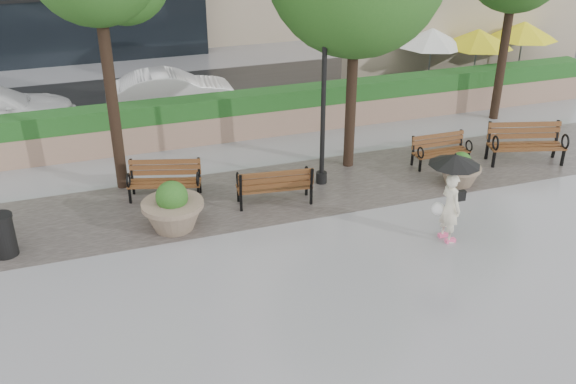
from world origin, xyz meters
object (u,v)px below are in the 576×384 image
object	(u,v)px
bench_4	(525,152)
car_right	(171,92)
bench_1	(165,188)
bench_3	(440,156)
planter_left	(173,211)
planter_right	(460,172)
pedestrian	(452,189)
lamppost	(323,117)
bench_2	(275,193)
trash_bin	(3,236)

from	to	relation	value
bench_4	car_right	bearing A→B (deg)	154.93
bench_1	car_right	bearing A→B (deg)	95.11
bench_3	planter_left	world-z (taller)	planter_left
planter_right	pedestrian	size ratio (longest dim) A/B	0.53
bench_3	car_right	distance (m)	9.20
bench_3	lamppost	distance (m)	3.84
bench_4	car_right	xyz separation A→B (m)	(-8.51, 7.37, 0.37)
bench_2	lamppost	distance (m)	2.25
planter_left	planter_right	bearing A→B (deg)	-0.78
bench_4	pedestrian	bearing A→B (deg)	-129.70
car_right	planter_right	bearing A→B (deg)	-140.69
bench_3	trash_bin	world-z (taller)	trash_bin
lamppost	pedestrian	xyz separation A→B (m)	(1.55, -3.53, -0.59)
bench_4	bench_2	bearing A→B (deg)	-163.50
car_right	bench_4	bearing A→B (deg)	-128.67
bench_4	car_right	world-z (taller)	car_right
bench_4	lamppost	size ratio (longest dim) A/B	0.53
trash_bin	lamppost	world-z (taller)	lamppost
bench_4	bench_1	bearing A→B (deg)	-170.35
planter_right	pedestrian	distance (m)	3.03
bench_2	lamppost	world-z (taller)	lamppost
pedestrian	bench_2	bearing A→B (deg)	43.16
car_right	bench_1	bearing A→B (deg)	171.02
lamppost	pedestrian	distance (m)	3.90
trash_bin	lamppost	xyz separation A→B (m)	(7.58, 1.10, 1.36)
bench_4	planter_left	xyz separation A→B (m)	(-9.83, -0.52, 0.13)
bench_1	bench_4	distance (m)	9.82
bench_2	planter_right	world-z (taller)	bench_2
bench_1	bench_4	bearing A→B (deg)	10.14
bench_1	lamppost	distance (m)	4.27
bench_4	trash_bin	bearing A→B (deg)	-162.10
bench_3	pedestrian	distance (m)	4.14
lamppost	car_right	size ratio (longest dim) A/B	0.97
bench_2	planter_left	bearing A→B (deg)	16.94
bench_1	bench_4	size ratio (longest dim) A/B	0.86
planter_left	car_right	distance (m)	8.00
pedestrian	car_right	bearing A→B (deg)	18.47
bench_2	planter_right	xyz separation A→B (m)	(4.83, -0.53, 0.06)
lamppost	car_right	distance (m)	7.37
bench_4	lamppost	distance (m)	6.02
bench_3	lamppost	xyz separation A→B (m)	(-3.51, 0.01, 1.56)
pedestrian	trash_bin	bearing A→B (deg)	71.05
lamppost	trash_bin	bearing A→B (deg)	-171.76
planter_left	lamppost	size ratio (longest dim) A/B	0.34
trash_bin	car_right	distance (m)	9.25
bench_2	trash_bin	size ratio (longest dim) A/B	2.08
car_right	pedestrian	size ratio (longest dim) A/B	2.10
bench_2	planter_right	distance (m)	4.86
bench_3	pedestrian	xyz separation A→B (m)	(-1.95, -3.52, 0.97)
planter_left	bench_4	bearing A→B (deg)	3.04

